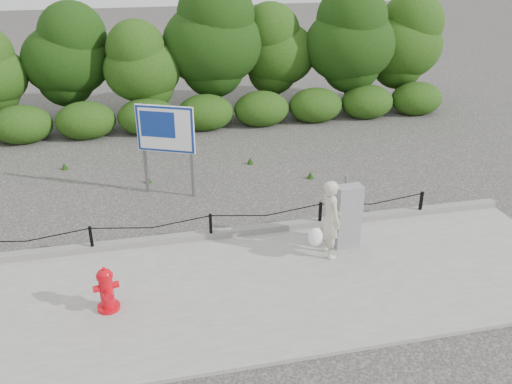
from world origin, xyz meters
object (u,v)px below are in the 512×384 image
object	(u,v)px
fire_hydrant	(107,290)
pedestrian	(329,220)
utility_cabinet	(348,216)
advertising_sign	(165,133)

from	to	relation	value
fire_hydrant	pedestrian	world-z (taller)	pedestrian
fire_hydrant	pedestrian	distance (m)	4.49
fire_hydrant	pedestrian	bearing A→B (deg)	-0.10
fire_hydrant	pedestrian	xyz separation A→B (m)	(4.39, 0.85, 0.41)
pedestrian	utility_cabinet	world-z (taller)	pedestrian
pedestrian	utility_cabinet	distance (m)	0.60
fire_hydrant	advertising_sign	size ratio (longest dim) A/B	0.36
utility_cabinet	pedestrian	bearing A→B (deg)	-154.93
pedestrian	fire_hydrant	bearing A→B (deg)	95.26
fire_hydrant	utility_cabinet	world-z (taller)	utility_cabinet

